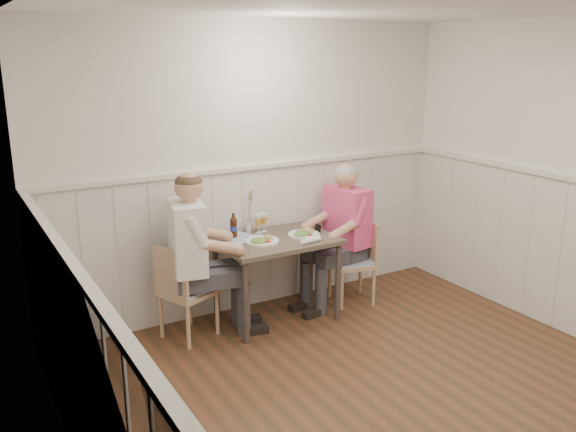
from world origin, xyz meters
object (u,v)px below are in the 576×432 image
object	(u,v)px
chair_right	(357,258)
beer_bottle	(234,227)
diner_cream	(194,269)
grass_vase	(248,213)
man_in_pink	(343,244)
dining_table	(277,249)
chair_left	(183,289)

from	to	relation	value
chair_right	beer_bottle	world-z (taller)	beer_bottle
diner_cream	grass_vase	distance (m)	0.76
man_in_pink	grass_vase	bearing A→B (deg)	163.29
dining_table	man_in_pink	bearing A→B (deg)	1.73
dining_table	chair_right	world-z (taller)	chair_right
chair_right	diner_cream	distance (m)	1.62
beer_bottle	grass_vase	size ratio (longest dim) A/B	0.54
beer_bottle	grass_vase	xyz separation A→B (m)	(0.18, 0.07, 0.09)
beer_bottle	grass_vase	distance (m)	0.21
dining_table	diner_cream	distance (m)	0.77
chair_left	diner_cream	bearing A→B (deg)	-15.27
chair_left	beer_bottle	size ratio (longest dim) A/B	3.68
chair_right	beer_bottle	distance (m)	1.26
dining_table	chair_left	bearing A→B (deg)	177.26
man_in_pink	diner_cream	xyz separation A→B (m)	(-1.50, -0.01, 0.03)
diner_cream	chair_right	bearing A→B (deg)	-1.99
chair_right	man_in_pink	world-z (taller)	man_in_pink
chair_right	man_in_pink	bearing A→B (deg)	151.53
chair_left	beer_bottle	xyz separation A→B (m)	(0.54, 0.17, 0.41)
chair_right	chair_left	size ratio (longest dim) A/B	0.98
chair_left	grass_vase	distance (m)	0.91
beer_bottle	chair_right	bearing A→B (deg)	-12.11
dining_table	grass_vase	xyz separation A→B (m)	(-0.13, 0.28, 0.28)
chair_left	diner_cream	distance (m)	0.19
man_in_pink	grass_vase	world-z (taller)	man_in_pink
chair_left	dining_table	bearing A→B (deg)	-2.74
chair_right	beer_bottle	bearing A→B (deg)	167.89
chair_right	chair_left	xyz separation A→B (m)	(-1.70, 0.08, 0.01)
chair_left	diner_cream	xyz separation A→B (m)	(0.09, -0.02, 0.16)
beer_bottle	diner_cream	bearing A→B (deg)	-157.03
man_in_pink	grass_vase	distance (m)	0.97
chair_left	diner_cream	world-z (taller)	diner_cream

